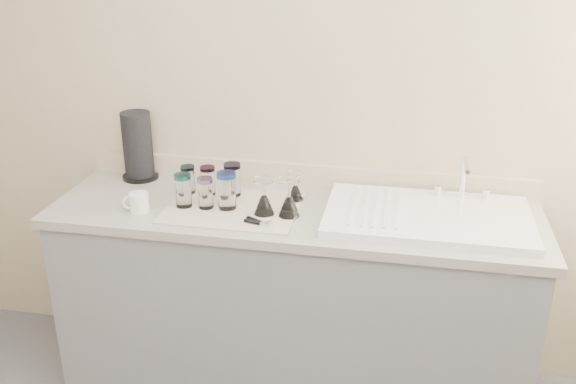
% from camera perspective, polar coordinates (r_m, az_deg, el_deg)
% --- Properties ---
extents(room_envelope, '(3.54, 3.50, 2.52)m').
position_cam_1_polar(room_envelope, '(1.37, -8.87, 3.29)').
color(room_envelope, '#57575D').
rests_on(room_envelope, ground).
extents(counter_unit, '(2.06, 0.62, 0.90)m').
position_cam_1_polar(counter_unit, '(2.90, 0.47, -9.70)').
color(counter_unit, slate).
rests_on(counter_unit, ground).
extents(sink_unit, '(0.82, 0.50, 0.22)m').
position_cam_1_polar(sink_unit, '(2.65, 12.35, -2.10)').
color(sink_unit, white).
rests_on(sink_unit, counter_unit).
extents(dish_towel, '(0.55, 0.42, 0.01)m').
position_cam_1_polar(dish_towel, '(2.71, -4.93, -1.43)').
color(dish_towel, beige).
rests_on(dish_towel, counter_unit).
extents(tumbler_teal, '(0.06, 0.06, 0.12)m').
position_cam_1_polar(tumbler_teal, '(2.86, -8.87, 1.14)').
color(tumbler_teal, white).
rests_on(tumbler_teal, dish_towel).
extents(tumbler_cyan, '(0.07, 0.07, 0.13)m').
position_cam_1_polar(tumbler_cyan, '(2.82, -7.13, 1.03)').
color(tumbler_cyan, white).
rests_on(tumbler_cyan, dish_towel).
extents(tumbler_purple, '(0.07, 0.07, 0.15)m').
position_cam_1_polar(tumbler_purple, '(2.80, -4.96, 1.13)').
color(tumbler_purple, white).
rests_on(tumbler_purple, dish_towel).
extents(tumbler_magenta, '(0.07, 0.07, 0.14)m').
position_cam_1_polar(tumbler_magenta, '(2.72, -9.28, 0.17)').
color(tumbler_magenta, white).
rests_on(tumbler_magenta, dish_towel).
extents(tumbler_blue, '(0.07, 0.07, 0.13)m').
position_cam_1_polar(tumbler_blue, '(2.69, -7.34, -0.07)').
color(tumbler_blue, white).
rests_on(tumbler_blue, dish_towel).
extents(tumbler_lavender, '(0.08, 0.08, 0.16)m').
position_cam_1_polar(tumbler_lavender, '(2.67, -5.46, 0.16)').
color(tumbler_lavender, white).
rests_on(tumbler_lavender, dish_towel).
extents(goblet_back_right, '(0.07, 0.07, 0.13)m').
position_cam_1_polar(goblet_back_right, '(2.75, 0.66, 0.14)').
color(goblet_back_right, white).
rests_on(goblet_back_right, dish_towel).
extents(goblet_front_left, '(0.08, 0.08, 0.15)m').
position_cam_1_polar(goblet_front_left, '(2.62, -2.14, -0.90)').
color(goblet_front_left, white).
rests_on(goblet_front_left, dish_towel).
extents(goblet_front_right, '(0.09, 0.09, 0.16)m').
position_cam_1_polar(goblet_front_right, '(2.60, 0.09, -1.00)').
color(goblet_front_right, white).
rests_on(goblet_front_right, dish_towel).
extents(can_opener, '(0.12, 0.08, 0.02)m').
position_cam_1_polar(can_opener, '(2.54, -2.61, -2.71)').
color(can_opener, silver).
rests_on(can_opener, dish_towel).
extents(white_mug, '(0.12, 0.10, 0.08)m').
position_cam_1_polar(white_mug, '(2.73, -13.14, -0.91)').
color(white_mug, white).
rests_on(white_mug, counter_unit).
extents(paper_towel_roll, '(0.17, 0.17, 0.32)m').
position_cam_1_polar(paper_towel_roll, '(3.06, -13.21, 3.96)').
color(paper_towel_roll, black).
rests_on(paper_towel_roll, counter_unit).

